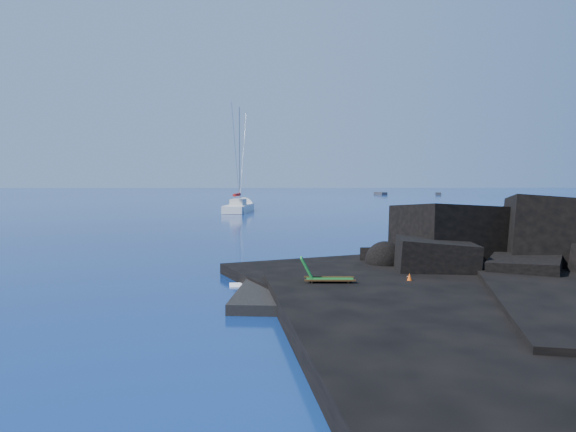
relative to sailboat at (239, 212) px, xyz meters
name	(u,v)px	position (x,y,z in m)	size (l,w,h in m)	color
ground	(231,301)	(2.48, -50.10, 0.00)	(400.00, 400.00, 0.00)	#04103C
headland	(556,283)	(15.48, -47.10, 0.00)	(24.00, 24.00, 3.60)	black
beach	(358,297)	(6.98, -49.60, 0.00)	(8.50, 6.00, 0.70)	black
surf_foam	(353,275)	(7.48, -45.10, 0.00)	(10.00, 8.00, 0.06)	white
sailboat	(239,212)	(0.00, 0.00, 0.00)	(2.59, 12.37, 12.97)	silver
deck_chair	(330,272)	(5.92, -49.90, 0.98)	(1.83, 0.80, 1.26)	#197028
towel	(396,283)	(8.48, -48.91, 0.38)	(2.15, 1.02, 0.06)	white
sunbather	(396,279)	(8.48, -48.91, 0.53)	(1.81, 0.44, 0.24)	#E7A779
marker_cone	(409,281)	(8.79, -49.72, 0.62)	(0.35, 0.35, 0.54)	#E34C0B
distant_boat_a	(380,195)	(30.68, 66.05, 0.00)	(1.44, 4.64, 0.62)	#2A2B30
distant_boat_b	(438,195)	(44.31, 64.22, 0.00)	(1.32, 4.25, 0.57)	#242529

